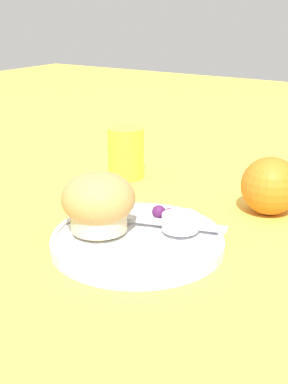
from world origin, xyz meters
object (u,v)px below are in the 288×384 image
orange_fruit (270,186)px  butter_knife (161,222)px  muffin (98,203)px  juice_glass (126,153)px

orange_fruit → butter_knife: bearing=-118.3°
orange_fruit → muffin: bearing=-123.0°
butter_knife → orange_fruit: (0.08, 0.16, 0.02)m
butter_knife → orange_fruit: 0.18m
juice_glass → orange_fruit: bearing=-5.5°
muffin → orange_fruit: bearing=57.0°
muffin → juice_glass: muffin is taller
butter_knife → orange_fruit: size_ratio=2.02×
juice_glass → butter_knife: bearing=-45.1°
muffin → orange_fruit: muffin is taller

